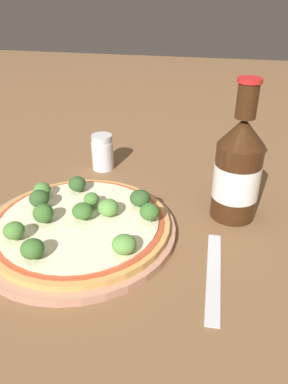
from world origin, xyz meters
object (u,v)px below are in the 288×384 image
object	(u,v)px
beer_bottle	(238,169)
fork	(214,274)
pizza	(80,223)
pepper_shaker	(103,152)

from	to	relation	value
beer_bottle	fork	xyz separation A→B (m)	(-0.02, -0.15, -0.08)
pizza	fork	world-z (taller)	pizza
fork	pepper_shaker	bearing A→B (deg)	38.93
pepper_shaker	fork	world-z (taller)	pepper_shaker
pizza	beer_bottle	bearing A→B (deg)	24.24
pepper_shaker	beer_bottle	bearing A→B (deg)	-25.48
pepper_shaker	fork	size ratio (longest dim) A/B	0.41
pizza	pepper_shaker	size ratio (longest dim) A/B	3.78
fork	beer_bottle	bearing A→B (deg)	-9.91
pepper_shaker	fork	distance (m)	0.36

